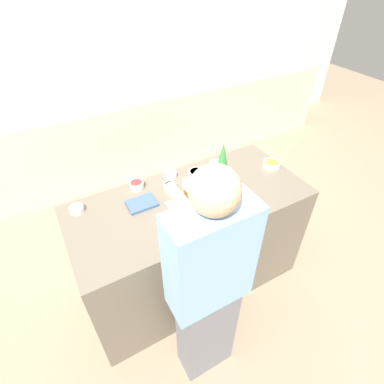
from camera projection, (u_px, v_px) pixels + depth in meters
ground_plane at (191, 276)px, 2.66m from camera, size 12.00×12.00×0.00m
wall_back at (93, 57)px, 3.33m from camera, size 8.00×0.05×2.60m
back_cabinet_block at (115, 137)px, 3.65m from camera, size 6.00×0.60×0.92m
kitchen_island at (191, 242)px, 2.37m from camera, size 1.69×0.77×0.90m
baking_tray at (201, 206)px, 2.02m from camera, size 0.41×0.29×0.01m
gingerbread_house at (201, 193)px, 1.95m from camera, size 0.19×0.15×0.28m
decorative_tree at (222, 163)px, 2.13m from camera, size 0.14×0.14×0.33m
candy_bowl_near_tray_left at (197, 174)px, 2.26m from camera, size 0.12×0.12×0.05m
candy_bowl_near_tray_right at (137, 185)px, 2.16m from camera, size 0.10×0.10×0.05m
candy_bowl_far_right at (170, 174)px, 2.26m from camera, size 0.10×0.10×0.04m
candy_bowl_beside_tree at (272, 164)px, 2.37m from camera, size 0.13×0.13×0.04m
candy_bowl_far_left at (170, 187)px, 2.13m from camera, size 0.09×0.09×0.05m
candy_bowl_front_corner at (77, 209)px, 1.97m from camera, size 0.09×0.09×0.04m
candy_bowl_behind_tray at (216, 165)px, 2.35m from camera, size 0.10×0.10×0.05m
cookbook at (142, 203)px, 2.03m from camera, size 0.19×0.14×0.02m
person at (208, 289)px, 1.60m from camera, size 0.43×0.54×1.64m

